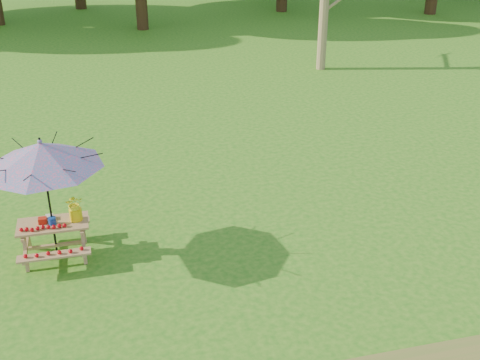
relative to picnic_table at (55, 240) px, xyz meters
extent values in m
plane|color=#236F15|center=(0.71, -1.47, -0.33)|extent=(120.00, 120.00, 0.00)
cube|color=#9F7F48|center=(0.00, 0.00, 0.32)|extent=(1.20, 0.62, 0.04)
cube|color=#9F7F48|center=(0.00, -0.55, 0.03)|extent=(1.20, 0.22, 0.04)
cube|color=#9F7F48|center=(0.00, 0.55, 0.03)|extent=(1.20, 0.22, 0.04)
cylinder|color=black|center=(0.00, 0.00, 0.80)|extent=(0.04, 0.04, 2.25)
cone|color=teal|center=(0.00, 0.00, 1.62)|extent=(2.39, 2.39, 0.43)
sphere|color=teal|center=(0.00, 0.00, 1.86)|extent=(0.08, 0.08, 0.08)
cube|color=red|center=(-0.16, 0.04, 0.39)|extent=(0.14, 0.12, 0.10)
cylinder|color=navy|center=(0.01, -0.04, 0.41)|extent=(0.13, 0.13, 0.13)
cube|color=beige|center=(-0.05, 0.17, 0.38)|extent=(0.13, 0.13, 0.07)
cylinder|color=yellow|center=(0.40, 0.02, 0.45)|extent=(0.22, 0.22, 0.22)
imported|color=#FFF428|center=(0.40, 0.02, 0.66)|extent=(0.30, 0.27, 0.33)
camera|label=1|loc=(0.95, -9.49, 5.55)|focal=45.00mm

